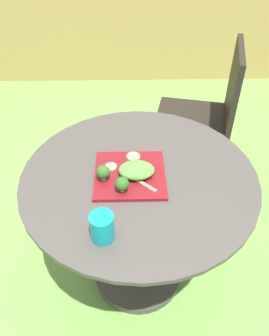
{
  "coord_description": "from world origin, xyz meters",
  "views": [
    {
      "loc": [
        -0.04,
        -0.99,
        1.61
      ],
      "look_at": [
        -0.02,
        -0.0,
        0.74
      ],
      "focal_mm": 37.04,
      "sensor_mm": 36.0,
      "label": 1
    }
  ],
  "objects": [
    {
      "name": "cucumber_slice_1",
      "position": [
        -0.11,
        0.03,
        0.72
      ],
      "size": [
        0.05,
        0.05,
        0.01
      ],
      "primitive_type": "cylinder",
      "color": "#8EB766",
      "rests_on": "salad_plate"
    },
    {
      "name": "patio_table",
      "position": [
        0.0,
        0.0,
        0.46
      ],
      "size": [
        0.92,
        0.92,
        0.7
      ],
      "color": "#423D38",
      "rests_on": "ground_plane"
    },
    {
      "name": "bamboo_fence",
      "position": [
        0.0,
        2.19,
        0.69
      ],
      "size": [
        8.0,
        0.08,
        1.38
      ],
      "primitive_type": "cube",
      "color": "#A8894C",
      "rests_on": "ground_plane"
    },
    {
      "name": "cucumber_slice_0",
      "position": [
        -0.02,
        0.09,
        0.72
      ],
      "size": [
        0.06,
        0.06,
        0.01
      ],
      "primitive_type": "cylinder",
      "color": "#8EB766",
      "rests_on": "salad_plate"
    },
    {
      "name": "fork",
      "position": [
        -0.01,
        -0.04,
        0.72
      ],
      "size": [
        0.13,
        0.11,
        0.0
      ],
      "color": "silver",
      "rests_on": "salad_plate"
    },
    {
      "name": "broccoli_floret_0",
      "position": [
        -0.13,
        -0.04,
        0.75
      ],
      "size": [
        0.05,
        0.05,
        0.06
      ],
      "color": "#99B770",
      "rests_on": "salad_plate"
    },
    {
      "name": "broccoli_floret_1",
      "position": [
        -0.06,
        -0.1,
        0.75
      ],
      "size": [
        0.05,
        0.05,
        0.06
      ],
      "color": "#99B770",
      "rests_on": "salad_plate"
    },
    {
      "name": "salad_plate",
      "position": [
        -0.04,
        -0.01,
        0.71
      ],
      "size": [
        0.27,
        0.27,
        0.01
      ],
      "primitive_type": "cube",
      "color": "maroon",
      "rests_on": "patio_table"
    },
    {
      "name": "ground_plane",
      "position": [
        0.0,
        0.0,
        0.0
      ],
      "size": [
        12.0,
        12.0,
        0.0
      ],
      "primitive_type": "plane",
      "color": "#669342"
    },
    {
      "name": "lettuce_mound",
      "position": [
        -0.01,
        -0.01,
        0.74
      ],
      "size": [
        0.14,
        0.1,
        0.05
      ],
      "primitive_type": "ellipsoid",
      "color": "#519338",
      "rests_on": "salad_plate"
    },
    {
      "name": "drinking_glass",
      "position": [
        -0.13,
        -0.29,
        0.75
      ],
      "size": [
        0.08,
        0.08,
        0.1
      ],
      "color": "#0F8C93",
      "rests_on": "patio_table"
    },
    {
      "name": "patio_chair",
      "position": [
        0.44,
        0.75,
        0.53
      ],
      "size": [
        0.53,
        0.53,
        0.9
      ],
      "color": "black",
      "rests_on": "ground_plane"
    }
  ]
}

